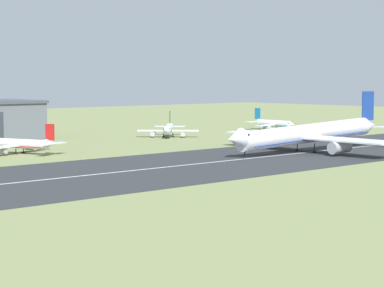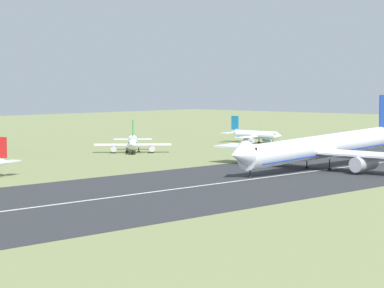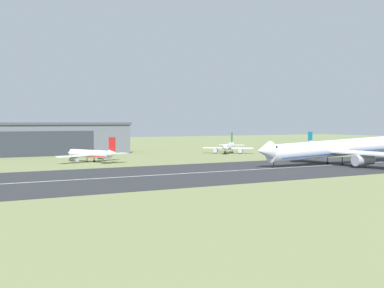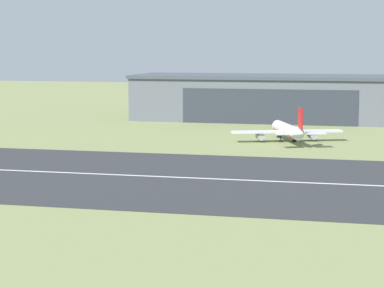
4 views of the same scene
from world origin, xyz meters
TOP-DOWN VIEW (x-y plane):
  - runway_strip at (0.00, 129.11)m, footprint 484.55×49.44m
  - runway_centreline at (0.00, 129.11)m, footprint 436.10×0.70m
  - hangar_building at (6.31, 224.36)m, footprint 78.02×25.06m
  - airplane_parked_far_east at (15.29, 177.07)m, footprint 23.47×23.40m

SIDE VIEW (x-z plane):
  - runway_strip at x=0.00m, z-range 0.00..0.06m
  - runway_centreline at x=0.00m, z-range 0.06..0.07m
  - airplane_parked_far_east at x=15.29m, z-range -1.48..6.56m
  - hangar_building at x=6.31m, z-range 0.02..12.52m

